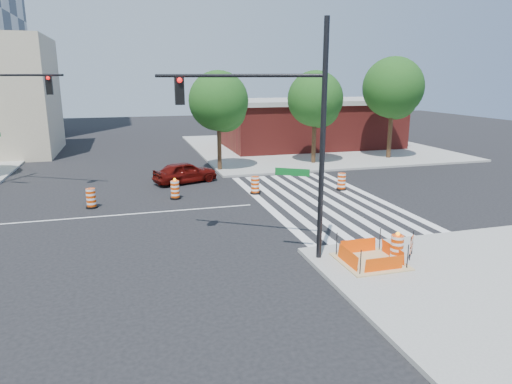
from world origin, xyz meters
TOP-DOWN VIEW (x-y plane):
  - ground at (0.00, 0.00)m, footprint 120.00×120.00m
  - sidewalk_ne at (18.00, 18.00)m, footprint 22.00×22.00m
  - crosswalk_east at (10.95, 0.00)m, footprint 6.75×13.50m
  - lane_centerline at (0.00, 0.00)m, footprint 14.00×0.12m
  - excavation_pit at (9.00, -9.00)m, footprint 2.20×2.20m
  - brick_storefront at (18.00, 18.00)m, footprint 16.50×8.50m
  - red_coupe at (4.39, 6.21)m, footprint 4.40×2.93m
  - signal_pole_se at (5.93, -7.13)m, footprint 5.45×3.48m
  - pit_drum at (9.94, -9.17)m, footprint 0.57×0.57m
  - barricade at (10.68, -8.98)m, footprint 0.53×0.60m
  - tree_north_c at (7.30, 9.29)m, footprint 4.17×4.17m
  - tree_north_d at (14.85, 9.94)m, footprint 4.19×4.19m
  - tree_north_e at (21.76, 10.41)m, footprint 4.84×4.84m
  - median_drum_2 at (-1.06, 1.72)m, footprint 0.60×0.60m
  - median_drum_3 at (3.32, 2.37)m, footprint 0.60×0.60m
  - median_drum_4 at (7.91, 2.22)m, footprint 0.60×0.60m
  - median_drum_5 at (13.16, 1.70)m, footprint 0.60×0.60m

SIDE VIEW (x-z plane):
  - ground at x=0.00m, z-range 0.00..0.00m
  - lane_centerline at x=0.00m, z-range 0.00..0.01m
  - crosswalk_east at x=10.95m, z-range 0.00..0.01m
  - sidewalk_ne at x=18.00m, z-range 0.00..0.15m
  - excavation_pit at x=9.00m, z-range -0.23..0.67m
  - median_drum_2 at x=-1.06m, z-range -0.03..0.99m
  - median_drum_4 at x=7.91m, z-range -0.03..0.99m
  - median_drum_5 at x=13.16m, z-range -0.03..0.99m
  - median_drum_3 at x=3.32m, z-range -0.10..1.08m
  - pit_drum at x=9.94m, z-range 0.05..1.17m
  - barricade at x=10.68m, z-range 0.19..1.09m
  - red_coupe at x=4.39m, z-range 0.00..1.39m
  - brick_storefront at x=18.00m, z-range 0.02..4.62m
  - tree_north_c at x=7.30m, z-range 1.22..8.30m
  - tree_north_d at x=14.85m, z-range 1.22..8.35m
  - signal_pole_se at x=5.93m, z-range 0.94..9.31m
  - tree_north_e at x=21.76m, z-range 1.41..9.64m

